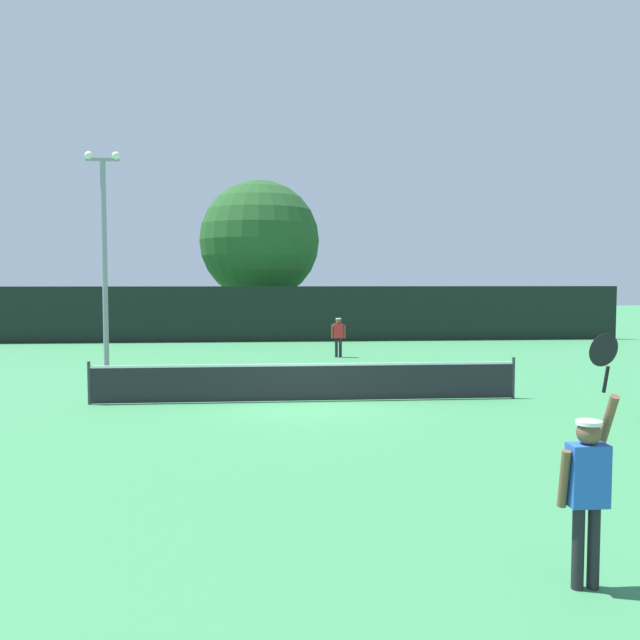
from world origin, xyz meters
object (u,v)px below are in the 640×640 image
Objects in this scene: player_serving at (588,477)px; parked_car_near at (145,319)px; player_receiving at (338,334)px; tennis_ball at (293,380)px; light_pole at (104,245)px; parked_car_far at (443,318)px; parked_car_mid at (237,319)px; large_tree at (260,241)px.

parked_car_near is (-10.35, 32.74, -0.34)m from player_serving.
player_receiving is 6.50m from tennis_ball.
player_serving is 34.34m from parked_car_near.
player_receiving is at bearing 91.04° from player_serving.
player_receiving is 16.52m from parked_car_near.
light_pole is at bearing -85.28° from parked_car_near.
parked_car_far is (7.53, 32.96, -0.34)m from player_serving.
parked_car_far is at bearing 10.33° from parked_car_mid.
large_tree is at bearing -15.76° from parked_car_near.
player_serving is at bearing -83.37° from large_tree.
parked_car_mid is 1.00× the size of parked_car_far.
parked_car_near reaches higher than tennis_ball.
parked_car_near is (-6.75, 1.75, -4.52)m from large_tree.
player_receiving is at bearing -128.97° from parked_car_far.
light_pole is at bearing 19.56° from player_receiving.
parked_car_far is (17.89, 0.21, 0.00)m from parked_car_near.
player_serving is 0.34× the size of light_pole.
large_tree reaches higher than player_receiving.
tennis_ball is 0.02× the size of parked_car_near.
parked_car_mid is at bearing 97.64° from tennis_ball.
parked_car_mid and parked_car_far have the same top height.
parked_car_mid is (-4.95, 32.57, -0.34)m from player_serving.
parked_car_near and parked_car_far have the same top height.
player_receiving is (-0.36, 19.59, -0.18)m from player_serving.
parked_car_mid is (-1.35, 1.58, -4.52)m from large_tree.
light_pole is at bearing 153.43° from tennis_ball.
player_serving is 19.02m from light_pole.
light_pole reaches higher than player_serving.
light_pole is (-8.68, 16.63, 3.13)m from player_serving.
parked_car_far is (9.93, 19.47, 0.74)m from tennis_ball.
large_tree is at bearing -40.95° from parked_car_mid.
parked_car_mid is (5.40, -0.17, 0.00)m from parked_car_near.
parked_car_mid is (-2.56, 19.08, 0.74)m from tennis_ball.
tennis_ball is at bearing -68.74° from parked_car_near.
player_receiving is 13.77m from parked_car_mid.
parked_car_near is 17.89m from parked_car_far.
light_pole reaches higher than parked_car_far.
large_tree is 4.97m from parked_car_mid.
player_receiving is 0.35× the size of parked_car_far.
light_pole is 15.26m from large_tree.
tennis_ball is 20.85m from parked_car_near.
large_tree reaches higher than player_serving.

